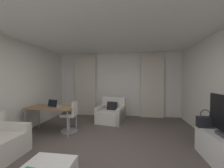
{
  "coord_description": "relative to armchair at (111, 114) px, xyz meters",
  "views": [
    {
      "loc": [
        0.58,
        -2.71,
        1.53
      ],
      "look_at": [
        0.01,
        1.25,
        1.38
      ],
      "focal_mm": 22.04,
      "sensor_mm": 36.0,
      "label": 1
    }
  ],
  "objects": [
    {
      "name": "curtain_right_panel",
      "position": [
        1.53,
        0.79,
        0.97
      ],
      "size": [
        0.9,
        0.06,
        2.5
      ],
      "color": "beige",
      "rests_on": "ground"
    },
    {
      "name": "armchair",
      "position": [
        0.0,
        0.0,
        0.0
      ],
      "size": [
        1.02,
        1.0,
        0.84
      ],
      "color": "silver",
      "rests_on": "ground"
    },
    {
      "name": "handbag_primary",
      "position": [
        2.22,
        -1.79,
        0.38
      ],
      "size": [
        0.3,
        0.14,
        0.37
      ],
      "color": "black",
      "rests_on": "tv_console"
    },
    {
      "name": "wall_window",
      "position": [
        0.15,
        0.92,
        1.02
      ],
      "size": [
        5.12,
        0.06,
        2.6
      ],
      "color": "silver",
      "rests_on": "ground"
    },
    {
      "name": "desk_chair",
      "position": [
        -1.03,
        -1.09,
        0.11
      ],
      "size": [
        0.48,
        0.48,
        0.88
      ],
      "color": "gray",
      "rests_on": "ground"
    },
    {
      "name": "ceiling",
      "position": [
        0.15,
        -2.11,
        2.35
      ],
      "size": [
        5.12,
        6.12,
        0.06
      ],
      "primitive_type": "cube",
      "color": "white",
      "rests_on": "wall_left"
    },
    {
      "name": "curtain_left_panel",
      "position": [
        -1.22,
        0.79,
        0.97
      ],
      "size": [
        0.9,
        0.06,
        2.5
      ],
      "color": "beige",
      "rests_on": "ground"
    },
    {
      "name": "desk",
      "position": [
        -1.55,
        -1.18,
        0.39
      ],
      "size": [
        1.34,
        0.67,
        0.73
      ],
      "color": "olive",
      "rests_on": "ground"
    },
    {
      "name": "laptop",
      "position": [
        -1.45,
        -1.2,
        0.5
      ],
      "size": [
        0.37,
        0.32,
        0.22
      ],
      "color": "#ADADB2",
      "rests_on": "desk"
    },
    {
      "name": "ground_plane",
      "position": [
        0.15,
        -2.11,
        -0.28
      ],
      "size": [
        12.0,
        12.0,
        0.0
      ],
      "primitive_type": "plane",
      "color": "#564C47"
    }
  ]
}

